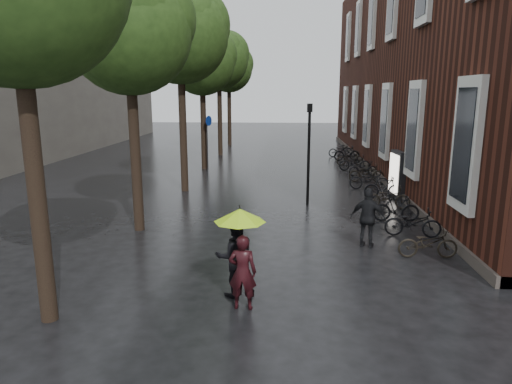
# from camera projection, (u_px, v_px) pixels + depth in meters

# --- Properties ---
(ground) EXTENTS (120.00, 120.00, 0.00)m
(ground) POSITION_uv_depth(u_px,v_px,m) (248.00, 355.00, 7.77)
(ground) COLOR black
(brick_building) EXTENTS (10.20, 33.20, 12.00)m
(brick_building) POSITION_uv_depth(u_px,v_px,m) (467.00, 62.00, 24.81)
(brick_building) COLOR #38160F
(brick_building) RESTS_ON ground
(street_trees) EXTENTS (4.33, 34.03, 8.91)m
(street_trees) POSITION_uv_depth(u_px,v_px,m) (192.00, 51.00, 22.15)
(street_trees) COLOR black
(street_trees) RESTS_ON ground
(person_burgundy) EXTENTS (0.60, 0.41, 1.59)m
(person_burgundy) POSITION_uv_depth(u_px,v_px,m) (243.00, 272.00, 9.28)
(person_burgundy) COLOR black
(person_burgundy) RESTS_ON ground
(person_black) EXTENTS (1.03, 0.90, 1.80)m
(person_black) POSITION_uv_depth(u_px,v_px,m) (235.00, 256.00, 9.87)
(person_black) COLOR black
(person_black) RESTS_ON ground
(lime_umbrella) EXTENTS (1.08, 1.08, 1.59)m
(lime_umbrella) POSITION_uv_depth(u_px,v_px,m) (240.00, 215.00, 9.31)
(lime_umbrella) COLOR black
(lime_umbrella) RESTS_ON ground
(pedestrian_walking) EXTENTS (1.10, 0.76, 1.73)m
(pedestrian_walking) POSITION_uv_depth(u_px,v_px,m) (368.00, 218.00, 13.00)
(pedestrian_walking) COLOR black
(pedestrian_walking) RESTS_ON ground
(parked_bicycles) EXTENTS (2.05, 20.40, 1.02)m
(parked_bicycles) POSITION_uv_depth(u_px,v_px,m) (367.00, 175.00, 22.03)
(parked_bicycles) COLOR black
(parked_bicycles) RESTS_ON ground
(ad_lightbox) EXTENTS (0.30, 1.32, 1.98)m
(ad_lightbox) POSITION_uv_depth(u_px,v_px,m) (397.00, 175.00, 19.06)
(ad_lightbox) COLOR black
(ad_lightbox) RESTS_ON ground
(lamp_post) EXTENTS (0.20, 0.20, 3.95)m
(lamp_post) POSITION_uv_depth(u_px,v_px,m) (309.00, 144.00, 17.62)
(lamp_post) COLOR black
(lamp_post) RESTS_ON ground
(cycle_sign) EXTENTS (0.16, 0.56, 3.08)m
(cycle_sign) POSITION_uv_depth(u_px,v_px,m) (208.00, 134.00, 25.68)
(cycle_sign) COLOR #262628
(cycle_sign) RESTS_ON ground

